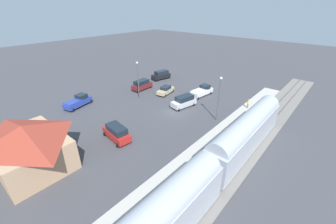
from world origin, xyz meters
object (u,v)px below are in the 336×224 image
light_pole_lot_center (138,76)px  suv_red (117,132)px  light_pole_near_platform (219,94)px  suv_black (161,75)px  pickup_white (202,91)px  sedan_tan (166,90)px  pickup_blue (78,101)px  pedestrian_on_platform (248,103)px  suv_maroon (142,85)px  suv_silver (184,101)px  passenger_train (211,168)px  station_building (28,146)px

light_pole_lot_center → suv_red: bearing=125.6°
light_pole_near_platform → suv_black: bearing=-25.1°
pickup_white → sedan_tan: 7.83m
pickup_blue → sedan_tan: bearing=-118.5°
suv_red → light_pole_near_platform: (-8.09, -14.43, 3.63)m
pedestrian_on_platform → suv_red: suv_red is taller
pedestrian_on_platform → suv_maroon: (22.47, 5.60, -0.13)m
suv_red → suv_silver: bearing=-93.0°
suv_maroon → suv_black: (1.68, -8.42, 0.00)m
pickup_white → pickup_blue: (14.95, 19.96, 0.00)m
passenger_train → suv_maroon: size_ratio=7.13×
station_building → sedan_tan: bearing=-83.8°
passenger_train → suv_silver: (14.09, -14.51, -1.71)m
sedan_tan → light_pole_lot_center: light_pole_lot_center is taller
suv_maroon → sedan_tan: (-5.90, -1.48, -0.27)m
pickup_blue → suv_red: 14.73m
pickup_white → pedestrian_on_platform: bearing=178.6°
passenger_train → suv_black: bearing=-40.1°
suv_black → sedan_tan: bearing=137.5°
pickup_blue → light_pole_lot_center: 12.39m
station_building → pickup_white: (-3.48, -32.13, -1.88)m
passenger_train → suv_silver: 20.30m
pickup_blue → suv_black: (-0.88, -22.53, 0.12)m
pedestrian_on_platform → suv_red: 24.20m
suv_black → light_pole_near_platform: light_pole_near_platform is taller
station_building → suv_black: (10.60, -34.70, -1.76)m
station_building → passenger_train: bearing=-149.5°
pedestrian_on_platform → light_pole_near_platform: light_pole_near_platform is taller
suv_red → light_pole_near_platform: bearing=-119.3°
pedestrian_on_platform → suv_red: size_ratio=0.33×
station_building → suv_red: size_ratio=2.00×
station_building → pedestrian_on_platform: size_ratio=5.99×
suv_silver → sedan_tan: (6.92, -2.67, -0.27)m
suv_maroon → light_pole_near_platform: bearing=174.9°
station_building → suv_red: bearing=-107.2°
pedestrian_on_platform → sedan_tan: pedestrian_on_platform is taller
suv_black → light_pole_near_platform: size_ratio=0.68×
suv_silver → suv_red: size_ratio=1.01×
passenger_train → suv_maroon: 31.21m
suv_silver → light_pole_lot_center: 10.69m
station_building → suv_silver: bearing=-98.8°
suv_red → light_pole_near_platform: size_ratio=0.68×
station_building → pickup_blue: 16.84m
suv_silver → suv_black: same height
suv_maroon → passenger_train: bearing=149.8°
suv_silver → light_pole_lot_center: size_ratio=0.69×
passenger_train → sedan_tan: (21.01, -17.17, -1.98)m
light_pole_lot_center → suv_silver: bearing=-165.3°
passenger_train → station_building: (18.00, 10.59, 0.05)m
station_building → pickup_white: bearing=-96.2°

